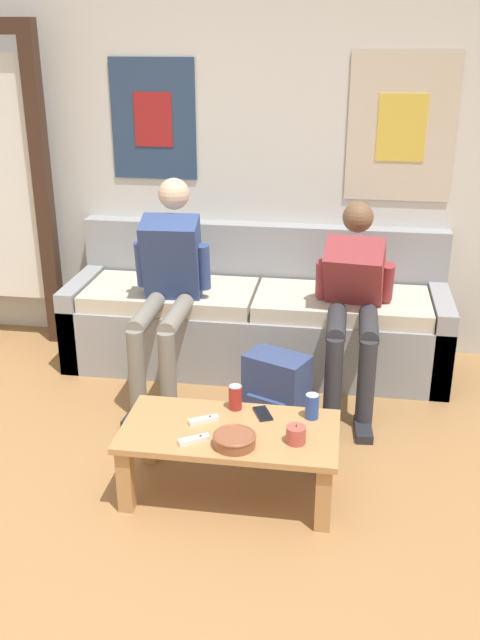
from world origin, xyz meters
TOP-DOWN VIEW (x-y plane):
  - ground_plane at (0.00, 0.00)m, footprint 18.00×18.00m
  - wall_back at (0.00, 2.47)m, footprint 10.00×0.07m
  - couch at (0.08, 2.10)m, footprint 2.45×0.75m
  - coffee_table at (0.15, 0.62)m, footprint 1.02×0.51m
  - person_seated_adult at (-0.41, 1.69)m, footprint 0.47×0.94m
  - person_seated_teen at (0.70, 1.74)m, footprint 0.47×1.02m
  - backpack at (0.30, 1.28)m, footprint 0.39×0.33m
  - ceramic_bowl at (0.19, 0.48)m, footprint 0.20×0.20m
  - pillar_candle at (0.46, 0.54)m, footprint 0.09×0.09m
  - drink_can_blue at (0.52, 0.78)m, footprint 0.07×0.07m
  - drink_can_red at (0.15, 0.81)m, footprint 0.07×0.07m
  - game_controller_near_left at (0.02, 0.66)m, footprint 0.14×0.10m
  - game_controller_near_right at (0.01, 0.48)m, footprint 0.14×0.10m
  - cell_phone at (0.29, 0.77)m, footprint 0.11×0.15m

SIDE VIEW (x-z plane):
  - ground_plane at x=0.00m, z-range 0.00..0.00m
  - backpack at x=0.30m, z-range -0.01..0.42m
  - coffee_table at x=0.15m, z-range 0.11..0.46m
  - couch at x=0.08m, z-range -0.13..0.74m
  - cell_phone at x=0.29m, z-range 0.35..0.36m
  - game_controller_near_left at x=0.02m, z-range 0.35..0.38m
  - game_controller_near_right at x=0.01m, z-range 0.35..0.38m
  - ceramic_bowl at x=0.19m, z-range 0.36..0.41m
  - pillar_candle at x=0.46m, z-range 0.35..0.44m
  - drink_can_blue at x=0.52m, z-range 0.35..0.48m
  - drink_can_red at x=0.15m, z-range 0.35..0.48m
  - person_seated_teen at x=0.70m, z-range 0.07..1.19m
  - person_seated_adult at x=-0.41m, z-range 0.06..1.31m
  - wall_back at x=0.00m, z-range 0.00..2.55m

